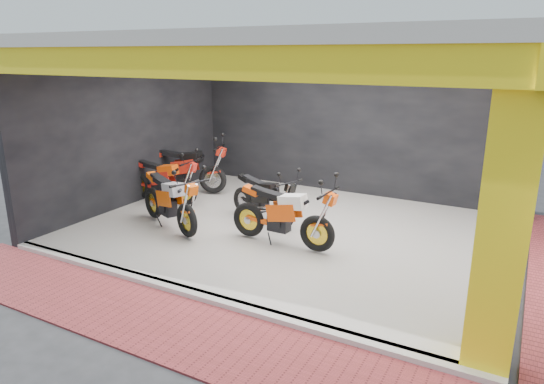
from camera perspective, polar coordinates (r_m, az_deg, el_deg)
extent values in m
plane|color=#2D2D30|center=(7.96, -3.88, -9.42)|extent=(80.00, 80.00, 0.00)
cube|color=silver|center=(9.55, 2.56, -4.62)|extent=(8.00, 6.00, 0.10)
cube|color=beige|center=(8.94, 2.86, 17.20)|extent=(8.40, 6.40, 0.20)
cube|color=black|center=(11.92, 9.30, 7.79)|extent=(8.20, 0.20, 3.50)
cube|color=black|center=(11.46, -16.21, 7.04)|extent=(0.20, 6.20, 3.50)
cube|color=yellow|center=(5.55, 25.72, -3.06)|extent=(0.50, 0.50, 3.50)
cube|color=yellow|center=(6.37, -9.43, 14.80)|extent=(8.40, 0.30, 0.40)
cube|color=silver|center=(7.19, -8.33, -12.05)|extent=(8.00, 0.20, 0.10)
cube|color=maroon|center=(6.69, -12.44, -14.94)|extent=(9.00, 1.40, 0.03)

